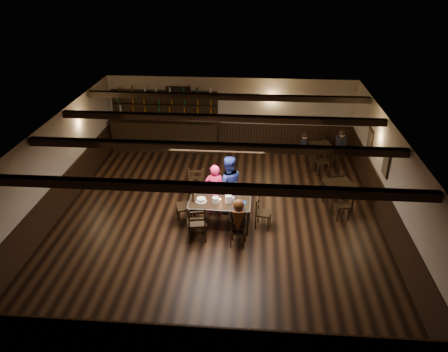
# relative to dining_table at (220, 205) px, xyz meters

# --- Properties ---
(ground) EXTENTS (10.00, 10.00, 0.00)m
(ground) POSITION_rel_dining_table_xyz_m (-0.07, 0.42, -0.68)
(ground) COLOR black
(ground) RESTS_ON ground
(room_shell) EXTENTS (9.02, 10.02, 2.71)m
(room_shell) POSITION_rel_dining_table_xyz_m (-0.06, 0.46, 1.07)
(room_shell) COLOR #C0B79F
(room_shell) RESTS_ON ground
(dining_table) EXTENTS (1.67, 0.87, 0.75)m
(dining_table) POSITION_rel_dining_table_xyz_m (0.00, 0.00, 0.00)
(dining_table) COLOR black
(dining_table) RESTS_ON ground
(chair_near_left) EXTENTS (0.55, 0.53, 1.00)m
(chair_near_left) POSITION_rel_dining_table_xyz_m (-0.52, -0.70, -0.09)
(chair_near_left) COLOR black
(chair_near_left) RESTS_ON ground
(chair_near_right) EXTENTS (0.41, 0.39, 0.81)m
(chair_near_right) POSITION_rel_dining_table_xyz_m (0.53, -0.85, -0.21)
(chair_near_right) COLOR black
(chair_near_right) RESTS_ON ground
(chair_end_left) EXTENTS (0.59, 0.60, 1.03)m
(chair_end_left) POSITION_rel_dining_table_xyz_m (-0.87, 0.16, -0.08)
(chair_end_left) COLOR black
(chair_end_left) RESTS_ON ground
(chair_end_right) EXTENTS (0.46, 0.47, 0.87)m
(chair_end_right) POSITION_rel_dining_table_xyz_m (1.09, 0.09, -0.17)
(chair_end_right) COLOR black
(chair_end_right) RESTS_ON ground
(chair_far_pushed) EXTENTS (0.51, 0.49, 1.03)m
(chair_far_pushed) POSITION_rel_dining_table_xyz_m (-0.81, 1.32, -0.07)
(chair_far_pushed) COLOR black
(chair_far_pushed) RESTS_ON ground
(woman_pink) EXTENTS (0.59, 0.41, 1.53)m
(woman_pink) POSITION_rel_dining_table_xyz_m (-0.19, 0.65, 0.09)
(woman_pink) COLOR #FF2B58
(woman_pink) RESTS_ON ground
(man_blue) EXTENTS (0.97, 0.83, 1.73)m
(man_blue) POSITION_rel_dining_table_xyz_m (0.16, 0.80, 0.19)
(man_blue) COLOR navy
(man_blue) RESTS_ON ground
(seated_person) EXTENTS (0.37, 0.55, 0.89)m
(seated_person) POSITION_rel_dining_table_xyz_m (0.54, -0.80, 0.19)
(seated_person) COLOR black
(seated_person) RESTS_ON ground
(cake) EXTENTS (0.30, 0.30, 0.09)m
(cake) POSITION_rel_dining_table_xyz_m (-0.49, 0.03, 0.12)
(cake) COLOR white
(cake) RESTS_ON dining_table
(plate_stack_a) EXTENTS (0.18, 0.18, 0.17)m
(plate_stack_a) POSITION_rel_dining_table_xyz_m (-0.10, -0.03, 0.16)
(plate_stack_a) COLOR white
(plate_stack_a) RESTS_ON dining_table
(plate_stack_b) EXTENTS (0.18, 0.18, 0.21)m
(plate_stack_b) POSITION_rel_dining_table_xyz_m (0.23, 0.03, 0.18)
(plate_stack_b) COLOR white
(plate_stack_b) RESTS_ON dining_table
(tea_light) EXTENTS (0.05, 0.05, 0.06)m
(tea_light) POSITION_rel_dining_table_xyz_m (0.01, 0.11, 0.10)
(tea_light) COLOR #A5A8AD
(tea_light) RESTS_ON dining_table
(salt_shaker) EXTENTS (0.03, 0.03, 0.08)m
(salt_shaker) POSITION_rel_dining_table_xyz_m (0.38, -0.07, 0.12)
(salt_shaker) COLOR silver
(salt_shaker) RESTS_ON dining_table
(pepper_shaker) EXTENTS (0.04, 0.04, 0.10)m
(pepper_shaker) POSITION_rel_dining_table_xyz_m (0.42, -0.12, 0.13)
(pepper_shaker) COLOR #A5A8AD
(pepper_shaker) RESTS_ON dining_table
(drink_glass) EXTENTS (0.07, 0.07, 0.11)m
(drink_glass) POSITION_rel_dining_table_xyz_m (0.35, 0.12, 0.13)
(drink_glass) COLOR silver
(drink_glass) RESTS_ON dining_table
(menu_red) EXTENTS (0.32, 0.27, 0.00)m
(menu_red) POSITION_rel_dining_table_xyz_m (0.49, -0.13, 0.08)
(menu_red) COLOR maroon
(menu_red) RESTS_ON dining_table
(menu_blue) EXTENTS (0.30, 0.26, 0.00)m
(menu_blue) POSITION_rel_dining_table_xyz_m (0.58, 0.07, 0.08)
(menu_blue) COLOR navy
(menu_blue) RESTS_ON dining_table
(bar_counter) EXTENTS (4.12, 0.70, 2.20)m
(bar_counter) POSITION_rel_dining_table_xyz_m (-2.49, 5.13, 0.05)
(bar_counter) COLOR black
(bar_counter) RESTS_ON ground
(back_table_a) EXTENTS (0.94, 0.94, 0.75)m
(back_table_a) POSITION_rel_dining_table_xyz_m (3.34, 1.32, -0.03)
(back_table_a) COLOR black
(back_table_a) RESTS_ON ground
(back_table_b) EXTENTS (1.04, 1.04, 0.75)m
(back_table_b) POSITION_rel_dining_table_xyz_m (3.11, 4.14, -0.02)
(back_table_b) COLOR black
(back_table_b) RESTS_ON ground
(bg_patron_left) EXTENTS (0.31, 0.40, 0.73)m
(bg_patron_left) POSITION_rel_dining_table_xyz_m (2.57, 4.12, 0.15)
(bg_patron_left) COLOR black
(bg_patron_left) RESTS_ON ground
(bg_patron_right) EXTENTS (0.32, 0.43, 0.78)m
(bg_patron_right) POSITION_rel_dining_table_xyz_m (3.84, 4.28, 0.18)
(bg_patron_right) COLOR black
(bg_patron_right) RESTS_ON ground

